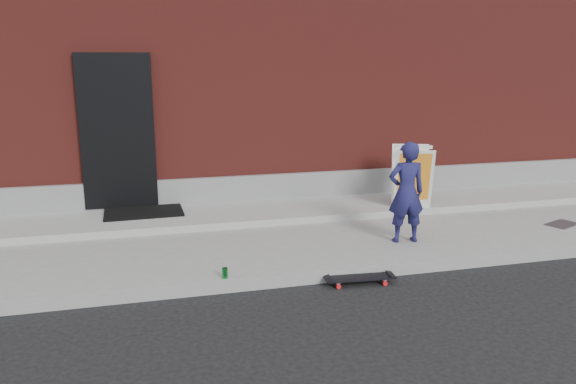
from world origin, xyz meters
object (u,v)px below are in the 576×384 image
object	(u,v)px
child	(406,192)
soda_can	(225,273)
skateboard	(360,278)
pizza_sign	(412,176)

from	to	relation	value
child	soda_can	distance (m)	2.57
soda_can	skateboard	bearing A→B (deg)	-7.14
child	soda_can	bearing A→B (deg)	20.69
pizza_sign	soda_can	world-z (taller)	pizza_sign
skateboard	child	bearing A→B (deg)	42.18
child	pizza_sign	world-z (taller)	child
skateboard	soda_can	world-z (taller)	soda_can
skateboard	soda_can	distance (m)	1.49
skateboard	pizza_sign	world-z (taller)	pizza_sign
skateboard	pizza_sign	size ratio (longest dim) A/B	0.83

